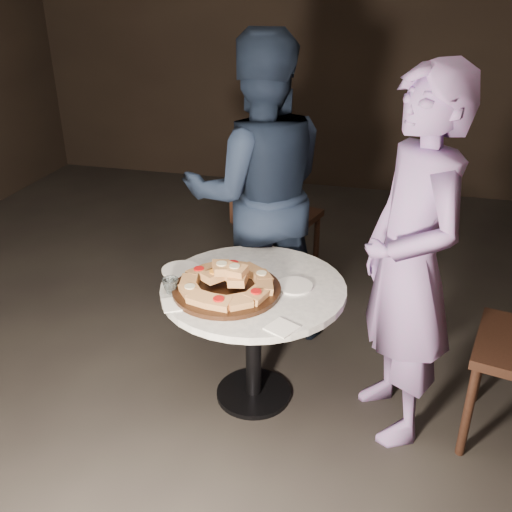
{
  "coord_description": "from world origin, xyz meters",
  "views": [
    {
      "loc": [
        0.71,
        -2.2,
        1.99
      ],
      "look_at": [
        0.12,
        0.14,
        0.79
      ],
      "focal_mm": 40.0,
      "sensor_mm": 36.0,
      "label": 1
    }
  ],
  "objects_px": {
    "serving_board": "(227,290)",
    "water_glass": "(171,286)",
    "diner_navy": "(258,193)",
    "focaccia_pile": "(227,281)",
    "table": "(253,307)",
    "chair_far": "(272,211)",
    "diner_teal": "(409,266)"
  },
  "relations": [
    {
      "from": "water_glass",
      "to": "focaccia_pile",
      "type": "bearing_deg",
      "value": 16.52
    },
    {
      "from": "water_glass",
      "to": "diner_teal",
      "type": "height_order",
      "value": "diner_teal"
    },
    {
      "from": "focaccia_pile",
      "to": "diner_navy",
      "type": "relative_size",
      "value": 0.26
    },
    {
      "from": "water_glass",
      "to": "diner_navy",
      "type": "relative_size",
      "value": 0.04
    },
    {
      "from": "chair_far",
      "to": "diner_navy",
      "type": "distance_m",
      "value": 0.57
    },
    {
      "from": "table",
      "to": "focaccia_pile",
      "type": "relative_size",
      "value": 2.53
    },
    {
      "from": "serving_board",
      "to": "diner_teal",
      "type": "xyz_separation_m",
      "value": [
        0.8,
        0.09,
        0.18
      ]
    },
    {
      "from": "table",
      "to": "diner_navy",
      "type": "bearing_deg",
      "value": 101.99
    },
    {
      "from": "table",
      "to": "water_glass",
      "type": "bearing_deg",
      "value": -155.5
    },
    {
      "from": "diner_teal",
      "to": "diner_navy",
      "type": "bearing_deg",
      "value": -152.99
    },
    {
      "from": "serving_board",
      "to": "focaccia_pile",
      "type": "xyz_separation_m",
      "value": [
        0.0,
        0.01,
        0.05
      ]
    },
    {
      "from": "diner_navy",
      "to": "diner_teal",
      "type": "xyz_separation_m",
      "value": [
        0.84,
        -0.66,
        -0.02
      ]
    },
    {
      "from": "diner_teal",
      "to": "water_glass",
      "type": "bearing_deg",
      "value": -106.17
    },
    {
      "from": "table",
      "to": "diner_navy",
      "type": "xyz_separation_m",
      "value": [
        -0.14,
        0.66,
        0.34
      ]
    },
    {
      "from": "diner_navy",
      "to": "table",
      "type": "bearing_deg",
      "value": 80.67
    },
    {
      "from": "water_glass",
      "to": "diner_teal",
      "type": "distance_m",
      "value": 1.08
    },
    {
      "from": "table",
      "to": "focaccia_pile",
      "type": "xyz_separation_m",
      "value": [
        -0.1,
        -0.09,
        0.18
      ]
    },
    {
      "from": "table",
      "to": "focaccia_pile",
      "type": "height_order",
      "value": "focaccia_pile"
    },
    {
      "from": "serving_board",
      "to": "diner_teal",
      "type": "height_order",
      "value": "diner_teal"
    },
    {
      "from": "serving_board",
      "to": "chair_far",
      "type": "distance_m",
      "value": 1.24
    },
    {
      "from": "focaccia_pile",
      "to": "diner_navy",
      "type": "distance_m",
      "value": 0.76
    },
    {
      "from": "serving_board",
      "to": "diner_navy",
      "type": "xyz_separation_m",
      "value": [
        -0.04,
        0.75,
        0.21
      ]
    },
    {
      "from": "serving_board",
      "to": "diner_navy",
      "type": "distance_m",
      "value": 0.78
    },
    {
      "from": "focaccia_pile",
      "to": "diner_navy",
      "type": "height_order",
      "value": "diner_navy"
    },
    {
      "from": "diner_navy",
      "to": "chair_far",
      "type": "bearing_deg",
      "value": -107.83
    },
    {
      "from": "chair_far",
      "to": "diner_navy",
      "type": "height_order",
      "value": "diner_navy"
    },
    {
      "from": "diner_teal",
      "to": "serving_board",
      "type": "bearing_deg",
      "value": -108.41
    },
    {
      "from": "serving_board",
      "to": "water_glass",
      "type": "height_order",
      "value": "water_glass"
    },
    {
      "from": "table",
      "to": "serving_board",
      "type": "relative_size",
      "value": 2.27
    },
    {
      "from": "table",
      "to": "water_glass",
      "type": "height_order",
      "value": "water_glass"
    },
    {
      "from": "water_glass",
      "to": "diner_navy",
      "type": "bearing_deg",
      "value": 75.37
    },
    {
      "from": "focaccia_pile",
      "to": "serving_board",
      "type": "bearing_deg",
      "value": -97.63
    }
  ]
}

